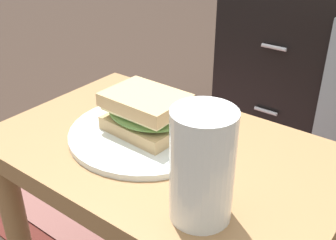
{
  "coord_description": "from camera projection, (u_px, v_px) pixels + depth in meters",
  "views": [
    {
      "loc": [
        0.34,
        -0.44,
        0.81
      ],
      "look_at": [
        0.01,
        0.0,
        0.51
      ],
      "focal_mm": 43.74,
      "sensor_mm": 36.0,
      "label": 1
    }
  ],
  "objects": [
    {
      "name": "area_rug",
      "position": [
        153.0,
        181.0,
        1.32
      ],
      "size": [
        0.92,
        0.88,
        0.01
      ],
      "color": "#4C1E19",
      "rests_on": "ground"
    },
    {
      "name": "plate",
      "position": [
        146.0,
        133.0,
        0.68
      ],
      "size": [
        0.26,
        0.26,
        0.01
      ],
      "primitive_type": "cylinder",
      "color": "silver",
      "rests_on": "side_table"
    },
    {
      "name": "beer_glass",
      "position": [
        202.0,
        168.0,
        0.48
      ],
      "size": [
        0.08,
        0.08,
        0.15
      ],
      "color": "silver",
      "rests_on": "side_table"
    },
    {
      "name": "sandwich_front",
      "position": [
        146.0,
        113.0,
        0.66
      ],
      "size": [
        0.14,
        0.11,
        0.07
      ],
      "color": "tan",
      "rests_on": "plate"
    },
    {
      "name": "side_table",
      "position": [
        164.0,
        191.0,
        0.7
      ],
      "size": [
        0.56,
        0.36,
        0.46
      ],
      "color": "olive",
      "rests_on": "ground"
    }
  ]
}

